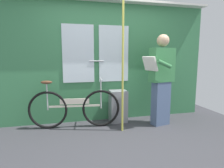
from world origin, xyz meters
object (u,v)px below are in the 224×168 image
passenger_reading_newspaper (161,78)px  bicycle_near_door (74,108)px  handrail_pole (123,65)px  trash_bin_by_wall (118,106)px

passenger_reading_newspaper → bicycle_near_door: bearing=-21.2°
passenger_reading_newspaper → handrail_pole: size_ratio=0.73×
passenger_reading_newspaper → handrail_pole: bearing=-4.1°
bicycle_near_door → passenger_reading_newspaper: 1.70m
handrail_pole → bicycle_near_door: bearing=156.5°
bicycle_near_door → trash_bin_by_wall: 0.87m
bicycle_near_door → passenger_reading_newspaper: (1.60, -0.23, 0.53)m
passenger_reading_newspaper → handrail_pole: 0.84m
trash_bin_by_wall → handrail_pole: 0.97m
bicycle_near_door → handrail_pole: (0.81, -0.35, 0.79)m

